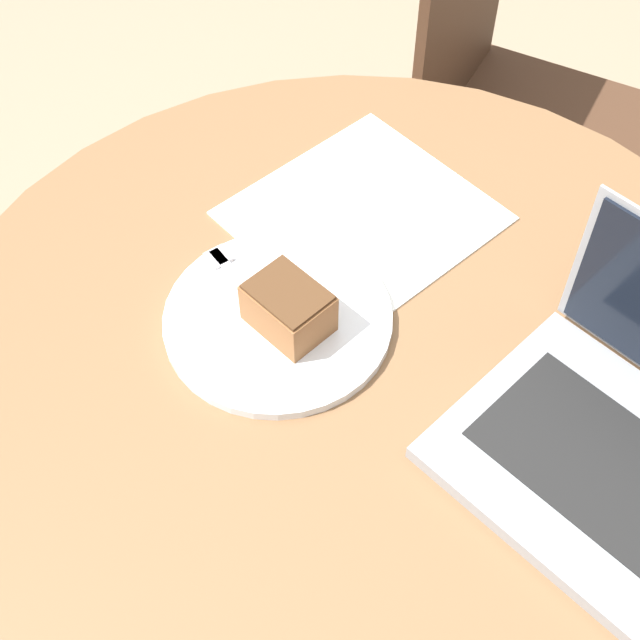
# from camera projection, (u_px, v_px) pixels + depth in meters

# --- Properties ---
(ground_plane) EXTENTS (12.00, 12.00, 0.00)m
(ground_plane) POSITION_uv_depth(u_px,v_px,m) (347.00, 604.00, 1.59)
(ground_plane) COLOR gray
(dining_table) EXTENTS (1.01, 1.01, 0.76)m
(dining_table) POSITION_uv_depth(u_px,v_px,m) (358.00, 440.00, 1.12)
(dining_table) COLOR brown
(dining_table) RESTS_ON ground_plane
(chair) EXTENTS (0.52, 0.52, 0.90)m
(chair) POSITION_uv_depth(u_px,v_px,m) (515.00, 120.00, 1.67)
(chair) COLOR #472D1E
(chair) RESTS_ON ground_plane
(paper_document) EXTENTS (0.31, 0.29, 0.00)m
(paper_document) POSITION_uv_depth(u_px,v_px,m) (363.00, 216.00, 1.12)
(paper_document) COLOR white
(paper_document) RESTS_ON dining_table
(plate) EXTENTS (0.26, 0.26, 0.01)m
(plate) POSITION_uv_depth(u_px,v_px,m) (278.00, 319.00, 1.01)
(plate) COLOR silver
(plate) RESTS_ON dining_table
(cake_slice) EXTENTS (0.07, 0.09, 0.06)m
(cake_slice) POSITION_uv_depth(u_px,v_px,m) (288.00, 308.00, 0.98)
(cake_slice) COLOR brown
(cake_slice) RESTS_ON plate
(fork) EXTENTS (0.05, 0.17, 0.00)m
(fork) POSITION_uv_depth(u_px,v_px,m) (243.00, 285.00, 1.03)
(fork) COLOR silver
(fork) RESTS_ON plate
(laptop) EXTENTS (0.27, 0.33, 0.21)m
(laptop) POSITION_uv_depth(u_px,v_px,m) (631.00, 444.00, 0.88)
(laptop) COLOR gray
(laptop) RESTS_ON dining_table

